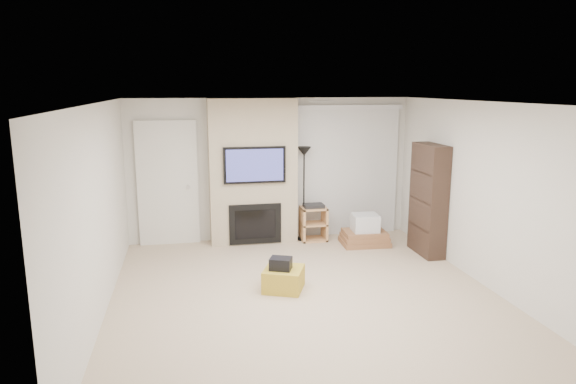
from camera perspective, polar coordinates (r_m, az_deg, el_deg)
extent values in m
cube|color=tan|center=(6.86, 1.98, -11.47)|extent=(5.00, 5.50, 0.00)
cube|color=white|center=(6.31, 2.14, 9.89)|extent=(5.00, 5.50, 0.00)
cube|color=silver|center=(9.12, -1.89, 2.55)|extent=(5.00, 0.00, 2.50)
cube|color=silver|center=(3.96, 11.31, -9.99)|extent=(5.00, 0.00, 2.50)
cube|color=silver|center=(6.39, -20.33, -2.14)|extent=(0.00, 5.50, 2.50)
cube|color=silver|center=(7.44, 21.15, -0.33)|extent=(0.00, 5.50, 2.50)
cube|color=silver|center=(7.18, 3.81, 10.06)|extent=(0.35, 0.18, 0.01)
cube|color=gold|center=(7.01, -0.49, -9.64)|extent=(0.65, 0.65, 0.30)
cube|color=black|center=(6.89, -0.81, -7.96)|extent=(0.34, 0.31, 0.16)
cube|color=tan|center=(8.88, -3.91, 2.28)|extent=(1.50, 0.40, 2.50)
cube|color=black|center=(8.63, -3.73, 3.01)|extent=(1.05, 0.06, 0.62)
cube|color=navy|center=(8.59, -3.70, 2.98)|extent=(0.96, 0.00, 0.54)
cube|color=black|center=(8.86, -3.66, -3.56)|extent=(0.90, 0.04, 0.70)
cube|color=black|center=(8.84, -3.64, -3.60)|extent=(0.70, 0.02, 0.50)
cube|color=silver|center=(9.00, -13.22, 0.96)|extent=(1.02, 0.08, 2.14)
cube|color=beige|center=(9.02, -13.20, 0.69)|extent=(0.90, 0.05, 2.05)
cylinder|color=silver|center=(8.97, -11.03, 0.56)|extent=(0.07, 0.06, 0.07)
cube|color=silver|center=(9.28, 6.80, 9.34)|extent=(1.98, 0.10, 0.08)
cube|color=silver|center=(9.42, 6.61, 2.12)|extent=(1.90, 0.03, 2.29)
cylinder|color=black|center=(9.25, 1.74, -5.20)|extent=(0.25, 0.25, 0.03)
cylinder|color=black|center=(9.05, 1.77, -0.46)|extent=(0.03, 0.03, 1.55)
cone|color=black|center=(8.92, 1.81, 4.53)|extent=(0.25, 0.25, 0.16)
cube|color=tan|center=(9.09, 1.59, -3.61)|extent=(0.04, 0.38, 0.60)
cube|color=tan|center=(9.19, 4.09, -3.47)|extent=(0.04, 0.38, 0.60)
cube|color=tan|center=(9.22, 2.83, -5.25)|extent=(0.45, 0.38, 0.03)
cube|color=tan|center=(9.14, 2.85, -3.54)|extent=(0.45, 0.38, 0.03)
cube|color=tan|center=(9.07, 2.87, -1.80)|extent=(0.45, 0.38, 0.03)
cube|color=black|center=(9.06, 2.87, -1.52)|extent=(0.35, 0.25, 0.06)
cube|color=#905F3D|center=(9.05, 8.48, -5.49)|extent=(0.83, 0.64, 0.09)
cube|color=#905F3D|center=(9.03, 8.50, -4.99)|extent=(0.79, 0.60, 0.08)
cube|color=#905F3D|center=(9.01, 8.51, -4.52)|extent=(0.75, 0.56, 0.08)
cube|color=silver|center=(8.96, 8.55, -3.39)|extent=(0.46, 0.41, 0.29)
cube|color=black|center=(8.58, 15.34, -0.83)|extent=(0.30, 0.80, 1.80)
cube|color=black|center=(8.67, 15.06, -3.74)|extent=(0.26, 0.72, 0.02)
cube|color=black|center=(8.57, 15.22, -0.84)|extent=(0.26, 0.72, 0.02)
cube|color=black|center=(8.48, 15.38, 2.13)|extent=(0.26, 0.72, 0.02)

